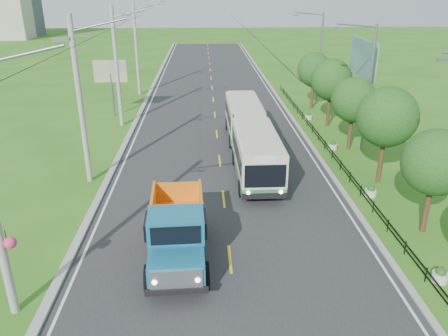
{
  "coord_description": "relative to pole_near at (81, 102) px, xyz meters",
  "views": [
    {
      "loc": [
        -1.05,
        -16.5,
        11.33
      ],
      "look_at": [
        0.03,
        6.11,
        1.9
      ],
      "focal_mm": 35.0,
      "sensor_mm": 36.0,
      "label": 1
    }
  ],
  "objects": [
    {
      "name": "streetlight_far",
      "position": [
        18.9,
        19.0,
        -0.19
      ],
      "size": [
        3.02,
        0.2,
        9.07
      ],
      "color": "slate",
      "rests_on": "ground"
    },
    {
      "name": "pole_mid",
      "position": [
        0.0,
        12.0,
        0.0
      ],
      "size": [
        3.51,
        0.32,
        10.0
      ],
      "color": "gray",
      "rests_on": "ground"
    },
    {
      "name": "curb_left",
      "position": [
        1.06,
        11.0,
        -5.02
      ],
      "size": [
        0.4,
        120.0,
        0.15
      ],
      "primitive_type": "cube",
      "color": "#9E9E99",
      "rests_on": "ground"
    },
    {
      "name": "curb_right",
      "position": [
        15.41,
        11.0,
        -5.04
      ],
      "size": [
        0.3,
        120.0,
        0.1
      ],
      "primitive_type": "cube",
      "color": "#9E9E99",
      "rests_on": "ground"
    },
    {
      "name": "railing_right",
      "position": [
        16.26,
        5.0,
        -4.79
      ],
      "size": [
        0.04,
        40.0,
        0.6
      ],
      "primitive_type": "cube",
      "color": "black",
      "rests_on": "ground"
    },
    {
      "name": "planter_mid",
      "position": [
        16.86,
        5.0,
        -4.81
      ],
      "size": [
        0.64,
        0.64,
        0.67
      ],
      "color": "silver",
      "rests_on": "ground"
    },
    {
      "name": "edge_line_left",
      "position": [
        1.61,
        11.0,
        -5.07
      ],
      "size": [
        0.12,
        120.0,
        0.0
      ],
      "primitive_type": "cube",
      "color": "silver",
      "rests_on": "road"
    },
    {
      "name": "billboard_right",
      "position": [
        20.56,
        11.0,
        0.25
      ],
      "size": [
        0.24,
        6.0,
        7.3
      ],
      "color": "slate",
      "rests_on": "ground"
    },
    {
      "name": "pole_far",
      "position": [
        0.0,
        24.0,
        0.0
      ],
      "size": [
        3.51,
        0.32,
        10.0
      ],
      "color": "gray",
      "rests_on": "ground"
    },
    {
      "name": "dump_truck",
      "position": [
        5.94,
        -8.76,
        -3.55
      ],
      "size": [
        2.78,
        6.59,
        2.73
      ],
      "rotation": [
        0.0,
        0.0,
        0.04
      ],
      "color": "#166689",
      "rests_on": "ground"
    },
    {
      "name": "ground",
      "position": [
        8.26,
        -9.0,
        -5.09
      ],
      "size": [
        240.0,
        240.0,
        0.0
      ],
      "primitive_type": "plane",
      "color": "#276818",
      "rests_on": "ground"
    },
    {
      "name": "planter_front",
      "position": [
        16.86,
        -11.0,
        -4.81
      ],
      "size": [
        0.64,
        0.64,
        0.67
      ],
      "color": "silver",
      "rests_on": "ground"
    },
    {
      "name": "tree_fourth",
      "position": [
        18.12,
        5.14,
        -1.51
      ],
      "size": [
        3.24,
        3.31,
        5.4
      ],
      "color": "#382314",
      "rests_on": "ground"
    },
    {
      "name": "tree_second",
      "position": [
        18.12,
        -6.86,
        -1.57
      ],
      "size": [
        3.18,
        3.26,
        5.3
      ],
      "color": "#382314",
      "rests_on": "ground"
    },
    {
      "name": "edge_line_right",
      "position": [
        14.91,
        11.0,
        -5.07
      ],
      "size": [
        0.12,
        120.0,
        0.0
      ],
      "primitive_type": "cube",
      "color": "silver",
      "rests_on": "road"
    },
    {
      "name": "bus",
      "position": [
        10.41,
        3.68,
        -3.29
      ],
      "size": [
        2.68,
        15.6,
        3.01
      ],
      "rotation": [
        0.0,
        0.0,
        0.01
      ],
      "color": "#2B6D3D",
      "rests_on": "ground"
    },
    {
      "name": "tree_third",
      "position": [
        18.12,
        -0.86,
        -1.11
      ],
      "size": [
        3.6,
        3.62,
        6.0
      ],
      "color": "#382314",
      "rests_on": "ground"
    },
    {
      "name": "planter_far",
      "position": [
        16.86,
        13.0,
        -4.81
      ],
      "size": [
        0.64,
        0.64,
        0.67
      ],
      "color": "silver",
      "rests_on": "ground"
    },
    {
      "name": "streetlight_mid",
      "position": [
        18.9,
        5.0,
        -0.19
      ],
      "size": [
        3.02,
        0.2,
        9.07
      ],
      "color": "slate",
      "rests_on": "ground"
    },
    {
      "name": "planter_near",
      "position": [
        16.86,
        -3.0,
        -4.81
      ],
      "size": [
        0.64,
        0.64,
        0.67
      ],
      "color": "silver",
      "rests_on": "ground"
    },
    {
      "name": "tree_fifth",
      "position": [
        18.12,
        11.14,
        -1.24
      ],
      "size": [
        3.48,
        3.52,
        5.8
      ],
      "color": "#382314",
      "rests_on": "ground"
    },
    {
      "name": "road",
      "position": [
        8.26,
        11.0,
        -5.08
      ],
      "size": [
        14.0,
        120.0,
        0.02
      ],
      "primitive_type": "cube",
      "color": "#28282B",
      "rests_on": "ground"
    },
    {
      "name": "pole_near",
      "position": [
        0.0,
        0.0,
        0.0
      ],
      "size": [
        3.51,
        0.32,
        10.0
      ],
      "color": "gray",
      "rests_on": "ground"
    },
    {
      "name": "centre_dash",
      "position": [
        8.26,
        -9.0,
        -5.07
      ],
      "size": [
        0.12,
        2.2,
        0.0
      ],
      "primitive_type": "cube",
      "color": "yellow",
      "rests_on": "road"
    },
    {
      "name": "billboard_left",
      "position": [
        -1.24,
        15.0,
        -1.23
      ],
      "size": [
        3.0,
        0.2,
        5.2
      ],
      "color": "slate",
      "rests_on": "ground"
    },
    {
      "name": "tree_back",
      "position": [
        18.12,
        17.14,
        -1.44
      ],
      "size": [
        3.3,
        3.36,
        5.5
      ],
      "color": "#382314",
      "rests_on": "ground"
    }
  ]
}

